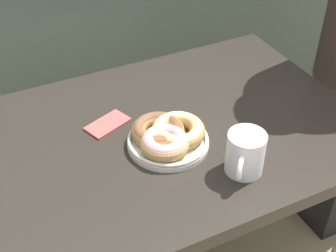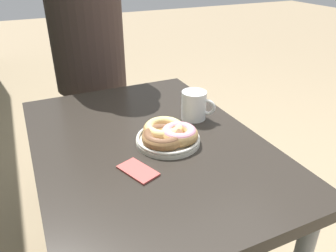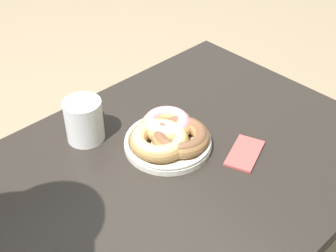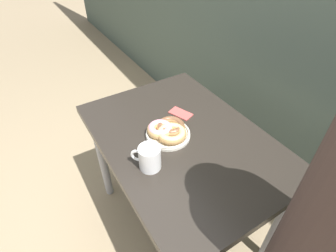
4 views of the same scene
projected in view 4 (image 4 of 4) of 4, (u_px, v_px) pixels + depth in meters
ground_plane at (126, 251)px, 1.52m from camera, size 14.00×14.00×0.00m
dining_table at (182, 151)px, 1.26m from camera, size 0.99×0.70×0.72m
donut_plate at (168, 131)px, 1.19m from camera, size 0.21×0.21×0.06m
coffee_mug at (149, 157)px, 1.03m from camera, size 0.11×0.11×0.10m
napkin at (181, 113)px, 1.33m from camera, size 0.13×0.10×0.01m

